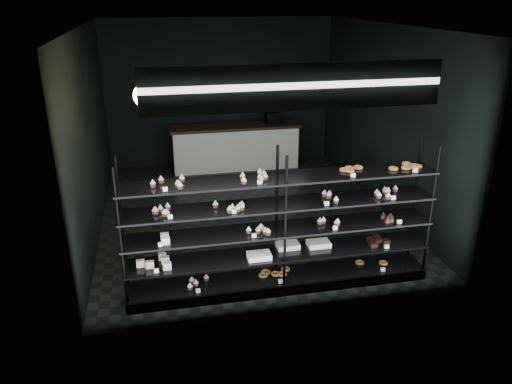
% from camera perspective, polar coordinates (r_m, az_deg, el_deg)
% --- Properties ---
extents(room, '(5.01, 6.01, 3.20)m').
position_cam_1_polar(room, '(8.42, -1.21, 7.56)').
color(room, black).
rests_on(room, ground).
extents(display_shelf, '(4.00, 0.50, 1.91)m').
position_cam_1_polar(display_shelf, '(6.52, 2.60, -6.05)').
color(display_shelf, black).
rests_on(display_shelf, room).
extents(signage, '(3.30, 0.05, 0.50)m').
position_cam_1_polar(signage, '(5.39, 4.65, 11.89)').
color(signage, '#0D0D41').
rests_on(signage, room).
extents(pendant_lamp, '(0.34, 0.34, 0.90)m').
position_cam_1_polar(pendant_lamp, '(6.64, -12.39, 10.72)').
color(pendant_lamp, black).
rests_on(pendant_lamp, room).
extents(service_counter, '(2.85, 0.65, 1.23)m').
position_cam_1_polar(service_counter, '(11.13, -2.32, 5.25)').
color(service_counter, silver).
rests_on(service_counter, room).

